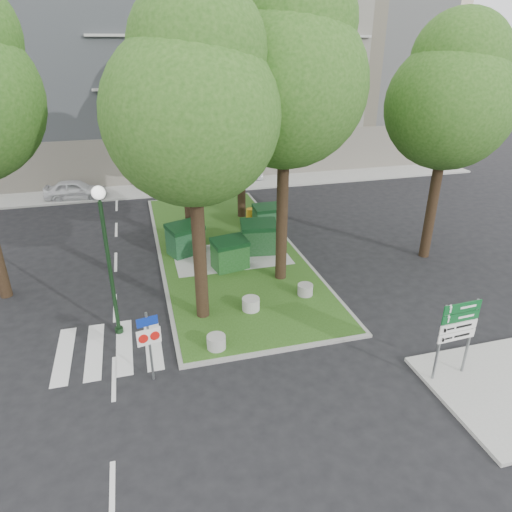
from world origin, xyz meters
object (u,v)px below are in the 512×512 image
object	(u,v)px
dumpster_b	(230,254)
tree_median_near_right	(288,68)
directional_sign	(457,328)
tree_median_mid	(184,90)
tree_median_far	(241,53)
car_silver	(235,173)
bollard_right	(305,290)
street_lamp	(106,245)
dumpster_d	(267,217)
bollard_left	(216,342)
dumpster_c	(259,237)
tree_median_near_left	(193,98)
traffic_sign_pole	(149,338)
dumpster_a	(186,239)
bollard_mid	(251,304)
tree_street_right	(452,93)
litter_bin	(250,216)
car_white	(76,190)

from	to	relation	value
dumpster_b	tree_median_near_right	bearing A→B (deg)	-46.57
directional_sign	tree_median_mid	bearing A→B (deg)	113.09
tree_median_far	car_silver	size ratio (longest dim) A/B	3.19
bollard_right	street_lamp	distance (m)	7.39
dumpster_d	bollard_left	world-z (taller)	dumpster_d
tree_median_mid	dumpster_c	size ratio (longest dim) A/B	5.75
dumpster_c	tree_median_near_right	bearing A→B (deg)	-75.72
tree_median_near_left	bollard_left	xyz separation A→B (m)	(0.01, -2.06, -6.99)
tree_median_near_right	dumpster_d	distance (m)	8.97
traffic_sign_pole	tree_median_far	bearing A→B (deg)	53.72
tree_median_mid	traffic_sign_pole	xyz separation A→B (m)	(-2.49, -9.39, -5.55)
dumpster_a	bollard_mid	size ratio (longest dim) A/B	2.93
tree_median_near_right	dumpster_a	xyz separation A→B (m)	(-3.48, 3.30, -7.18)
tree_median_near_right	car_silver	bearing A→B (deg)	84.54
tree_median_far	directional_sign	world-z (taller)	tree_median_far
dumpster_c	bollard_left	distance (m)	7.39
tree_median_mid	street_lamp	size ratio (longest dim) A/B	1.99
tree_street_right	litter_bin	world-z (taller)	tree_street_right
bollard_left	car_silver	world-z (taller)	car_silver
tree_median_far	bollard_mid	size ratio (longest dim) A/B	19.05
bollard_right	bollard_mid	bearing A→B (deg)	-167.51
bollard_left	street_lamp	xyz separation A→B (m)	(-2.94, 1.85, 2.83)
dumpster_c	bollard_left	world-z (taller)	dumpster_c
tree_median_far	car_white	bearing A→B (deg)	147.57
bollard_right	street_lamp	bearing A→B (deg)	-175.36
dumpster_b	street_lamp	size ratio (longest dim) A/B	0.32
tree_median_far	bollard_mid	bearing A→B (deg)	-102.16
bollard_right	litter_bin	bearing A→B (deg)	90.44
litter_bin	bollard_right	bearing A→B (deg)	-89.56
tree_street_right	bollard_mid	distance (m)	11.40
tree_street_right	bollard_right	xyz separation A→B (m)	(-6.63, -2.16, -6.66)
tree_median_near_right	traffic_sign_pole	size ratio (longest dim) A/B	5.14
bollard_mid	car_white	distance (m)	17.00
tree_median_far	directional_sign	xyz separation A→B (m)	(2.46, -14.56, -6.61)
street_lamp	directional_sign	xyz separation A→B (m)	(9.09, -4.85, -1.45)
directional_sign	traffic_sign_pole	bearing A→B (deg)	162.08
street_lamp	directional_sign	distance (m)	10.41
litter_bin	tree_median_far	bearing A→B (deg)	95.07
tree_median_near_left	dumpster_a	xyz separation A→B (m)	(0.02, 5.30, -6.51)
litter_bin	street_lamp	xyz separation A→B (m)	(-6.74, -8.51, 2.66)
tree_median_near_right	dumpster_d	xyz separation A→B (m)	(0.91, 5.20, -7.25)
dumpster_b	dumpster_d	distance (m)	4.78
dumpster_a	litter_bin	size ratio (longest dim) A/B	2.38
tree_median_near_right	bollard_right	size ratio (longest dim) A/B	19.75
tree_median_near_right	street_lamp	bearing A→B (deg)	-161.04
bollard_mid	litter_bin	size ratio (longest dim) A/B	0.81
car_silver	litter_bin	bearing A→B (deg)	176.39
tree_median_mid	tree_median_near_left	bearing A→B (deg)	-94.40
traffic_sign_pole	car_silver	world-z (taller)	traffic_sign_pole
dumpster_d	bollard_right	size ratio (longest dim) A/B	2.45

